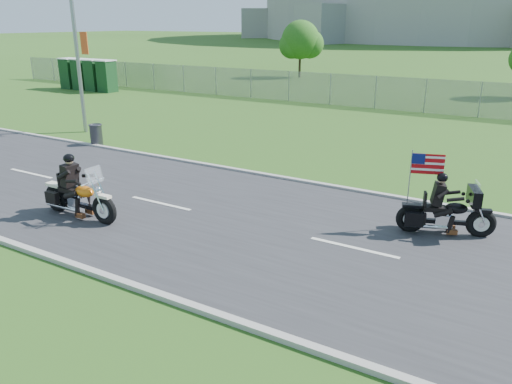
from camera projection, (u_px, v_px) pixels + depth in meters
The scene contains 14 objects.
ground at pixel (216, 217), 13.82m from camera, with size 420.00×420.00×0.00m, color #294A17.
road at pixel (216, 217), 13.82m from camera, with size 120.00×8.00×0.04m, color #28282B.
curb_north at pixel (284, 178), 17.10m from camera, with size 120.00×0.18×0.12m, color #9E9B93.
curb_south at pixel (106, 277), 10.51m from camera, with size 120.00×0.18×0.12m, color #9E9B93.
fence at pixel (330, 89), 32.18m from camera, with size 60.00×0.03×2.00m, color gray.
streetlight at pixel (76, 10), 22.84m from camera, with size 0.90×2.46×10.00m.
porta_toilet_a at pixel (107, 77), 37.90m from camera, with size 1.10×1.10×2.30m, color #113717.
porta_toilet_b at pixel (94, 76), 38.57m from camera, with size 1.10×1.10×2.30m, color #113717.
porta_toilet_c at pixel (81, 75), 39.25m from camera, with size 1.10×1.10×2.30m, color #113717.
porta_toilet_d at pixel (69, 74), 39.92m from camera, with size 1.10×1.10×2.30m, color #113717.
tree_fence_mid at pixel (301, 42), 47.17m from camera, with size 3.96×3.69×5.30m.
motorcycle_lead at pixel (78, 198), 13.63m from camera, with size 2.70×0.63×1.82m.
motorcycle_follow at pixel (446, 214), 12.52m from camera, with size 2.35×1.19×2.03m.
trash_can at pixel (96, 135), 21.69m from camera, with size 0.52×0.52×0.90m, color #313035.
Camera 1 is at (7.51, -10.48, 5.16)m, focal length 35.00 mm.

